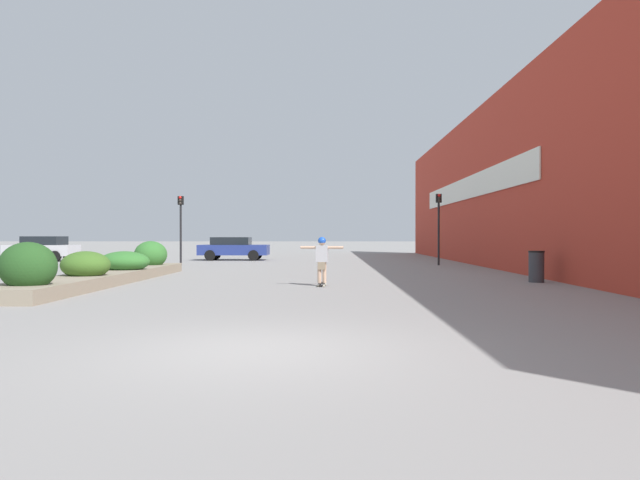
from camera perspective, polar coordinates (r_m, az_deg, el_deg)
name	(u,v)px	position (r m, az deg, el deg)	size (l,w,h in m)	color
ground_plane	(255,350)	(7.81, -6.53, -10.86)	(300.00, 300.00, 0.00)	gray
building_wall_right	(505,180)	(26.99, 18.02, 5.75)	(0.67, 49.70, 8.09)	#B23323
planter_box	(107,269)	(19.77, -20.52, -2.76)	(1.82, 12.35, 1.38)	gray
skateboard	(322,284)	(17.33, 0.19, -4.40)	(0.27, 0.77, 0.10)	black
skateboarder	(322,255)	(17.28, 0.19, -1.52)	(1.31, 0.24, 1.40)	tan
trash_bin	(536,266)	(20.07, 20.82, -2.49)	(0.51, 0.51, 1.03)	#38383D
car_leftmost	(43,248)	(38.22, -26.00, -0.73)	(3.99, 1.93, 1.50)	#BCBCC1
car_center_left	(233,248)	(36.22, -8.66, -0.78)	(4.32, 1.93, 1.44)	navy
traffic_light_left	(181,218)	(30.68, -13.77, 2.12)	(0.28, 0.30, 3.61)	black
traffic_light_right	(439,217)	(30.23, 11.79, 2.27)	(0.28, 0.30, 3.71)	black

